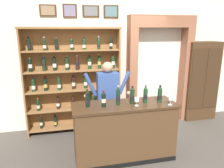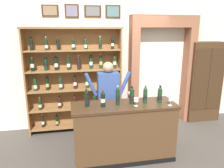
# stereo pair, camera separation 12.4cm
# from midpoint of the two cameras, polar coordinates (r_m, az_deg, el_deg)

# --- Properties ---
(ground_plane) EXTENTS (14.00, 14.00, 0.02)m
(ground_plane) POSITION_cam_midpoint_polar(r_m,az_deg,el_deg) (4.10, 4.07, -18.79)
(ground_plane) COLOR #47423D
(back_wall) EXTENTS (12.00, 0.19, 3.19)m
(back_wall) POSITION_cam_midpoint_polar(r_m,az_deg,el_deg) (5.02, -0.29, 7.13)
(back_wall) COLOR silver
(back_wall) RESTS_ON ground
(wine_shelf) EXTENTS (2.04, 0.33, 2.27)m
(wine_shelf) POSITION_cam_midpoint_polar(r_m,az_deg,el_deg) (4.72, -9.10, 1.72)
(wine_shelf) COLOR olive
(wine_shelf) RESTS_ON ground
(archway_doorway) EXTENTS (1.55, 0.45, 2.52)m
(archway_doorway) POSITION_cam_midpoint_polar(r_m,az_deg,el_deg) (5.30, 13.23, 5.09)
(archway_doorway) COLOR #935B42
(archway_doorway) RESTS_ON ground
(side_cabinet) EXTENTS (0.82, 0.42, 1.93)m
(side_cabinet) POSITION_cam_midpoint_polar(r_m,az_deg,el_deg) (5.79, 23.40, 0.58)
(side_cabinet) COLOR #422B19
(side_cabinet) RESTS_ON ground
(tasting_counter) EXTENTS (1.76, 0.61, 1.00)m
(tasting_counter) POSITION_cam_midpoint_polar(r_m,az_deg,el_deg) (3.84, 4.08, -12.43)
(tasting_counter) COLOR #4C331E
(tasting_counter) RESTS_ON ground
(shopkeeper) EXTENTS (0.92, 0.22, 1.64)m
(shopkeeper) POSITION_cam_midpoint_polar(r_m,az_deg,el_deg) (4.17, -0.15, -2.65)
(shopkeeper) COLOR #2D3347
(shopkeeper) RESTS_ON ground
(tasting_bottle_prosecco) EXTENTS (0.07, 0.07, 0.29)m
(tasting_bottle_prosecco) POSITION_cam_midpoint_polar(r_m,az_deg,el_deg) (3.51, -5.68, -3.89)
(tasting_bottle_prosecco) COLOR black
(tasting_bottle_prosecco) RESTS_ON tasting_counter
(tasting_bottle_grappa) EXTENTS (0.08, 0.08, 0.28)m
(tasting_bottle_grappa) POSITION_cam_midpoint_polar(r_m,az_deg,el_deg) (3.49, -1.39, -4.00)
(tasting_bottle_grappa) COLOR black
(tasting_bottle_grappa) RESTS_ON tasting_counter
(tasting_bottle_vin_santo) EXTENTS (0.07, 0.07, 0.33)m
(tasting_bottle_vin_santo) POSITION_cam_midpoint_polar(r_m,az_deg,el_deg) (3.56, 2.50, -3.26)
(tasting_bottle_vin_santo) COLOR black
(tasting_bottle_vin_santo) RESTS_ON tasting_counter
(tasting_bottle_riserva) EXTENTS (0.08, 0.08, 0.31)m
(tasting_bottle_riserva) POSITION_cam_midpoint_polar(r_m,az_deg,el_deg) (3.64, 6.24, -3.10)
(tasting_bottle_riserva) COLOR black
(tasting_bottle_riserva) RESTS_ON tasting_counter
(tasting_bottle_super_tuscan) EXTENTS (0.07, 0.07, 0.31)m
(tasting_bottle_super_tuscan) POSITION_cam_midpoint_polar(r_m,az_deg,el_deg) (3.71, 9.72, -2.92)
(tasting_bottle_super_tuscan) COLOR #19381E
(tasting_bottle_super_tuscan) RESTS_ON tasting_counter
(tasting_bottle_rosso) EXTENTS (0.08, 0.08, 0.30)m
(tasting_bottle_rosso) POSITION_cam_midpoint_polar(r_m,az_deg,el_deg) (3.78, 13.43, -2.83)
(tasting_bottle_rosso) COLOR #19381E
(tasting_bottle_rosso) RESTS_ON tasting_counter
(wine_glass_spare) EXTENTS (0.08, 0.08, 0.14)m
(wine_glass_spare) POSITION_cam_midpoint_polar(r_m,az_deg,el_deg) (3.56, 7.39, -4.28)
(wine_glass_spare) COLOR silver
(wine_glass_spare) RESTS_ON tasting_counter
(wine_glass_left) EXTENTS (0.07, 0.07, 0.15)m
(wine_glass_left) POSITION_cam_midpoint_polar(r_m,az_deg,el_deg) (3.70, 16.10, -3.92)
(wine_glass_left) COLOR silver
(wine_glass_left) RESTS_ON tasting_counter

